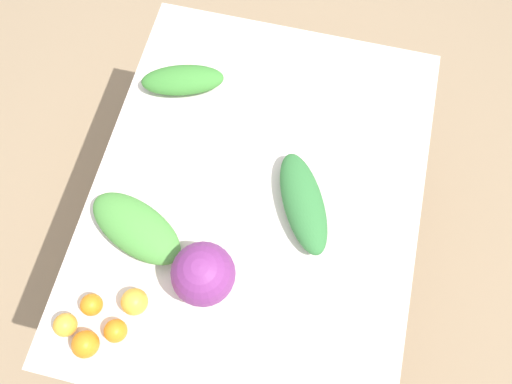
# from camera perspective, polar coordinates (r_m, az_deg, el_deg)

# --- Properties ---
(ground_plane) EXTENTS (8.00, 8.00, 0.00)m
(ground_plane) POSITION_cam_1_polar(r_m,az_deg,el_deg) (2.29, 0.00, -6.66)
(ground_plane) COLOR #937A5B
(dining_table) EXTENTS (1.34, 1.05, 0.72)m
(dining_table) POSITION_cam_1_polar(r_m,az_deg,el_deg) (1.68, 0.00, -1.27)
(dining_table) COLOR silver
(dining_table) RESTS_ON ground_plane
(cabbage_purple) EXTENTS (0.19, 0.19, 0.19)m
(cabbage_purple) POSITION_cam_1_polar(r_m,az_deg,el_deg) (1.44, -6.06, -9.30)
(cabbage_purple) COLOR #7A2D75
(cabbage_purple) RESTS_ON dining_table
(greens_bunch_chard) EXTENTS (0.19, 0.30, 0.08)m
(greens_bunch_chard) POSITION_cam_1_polar(r_m,az_deg,el_deg) (1.77, -8.38, 12.54)
(greens_bunch_chard) COLOR #3D8433
(greens_bunch_chard) RESTS_ON dining_table
(greens_bunch_beet_tops) EXTENTS (0.36, 0.26, 0.08)m
(greens_bunch_beet_tops) POSITION_cam_1_polar(r_m,az_deg,el_deg) (1.55, 5.42, -1.22)
(greens_bunch_beet_tops) COLOR #337538
(greens_bunch_beet_tops) RESTS_ON dining_table
(greens_bunch_dandelion) EXTENTS (0.27, 0.36, 0.09)m
(greens_bunch_dandelion) POSITION_cam_1_polar(r_m,az_deg,el_deg) (1.56, -13.53, -4.02)
(greens_bunch_dandelion) COLOR #4C933D
(greens_bunch_dandelion) RESTS_ON dining_table
(orange_0) EXTENTS (0.07, 0.07, 0.07)m
(orange_0) POSITION_cam_1_polar(r_m,az_deg,el_deg) (1.57, -20.97, -14.00)
(orange_0) COLOR #F9A833
(orange_0) RESTS_ON dining_table
(orange_1) EXTENTS (0.07, 0.07, 0.07)m
(orange_1) POSITION_cam_1_polar(r_m,az_deg,el_deg) (1.56, -18.29, -12.13)
(orange_1) COLOR orange
(orange_1) RESTS_ON dining_table
(orange_2) EXTENTS (0.08, 0.08, 0.08)m
(orange_2) POSITION_cam_1_polar(r_m,az_deg,el_deg) (1.54, -18.91, -16.13)
(orange_2) COLOR orange
(orange_2) RESTS_ON dining_table
(orange_3) EXTENTS (0.07, 0.07, 0.07)m
(orange_3) POSITION_cam_1_polar(r_m,az_deg,el_deg) (1.52, -15.75, -15.03)
(orange_3) COLOR orange
(orange_3) RESTS_ON dining_table
(orange_4) EXTENTS (0.08, 0.08, 0.08)m
(orange_4) POSITION_cam_1_polar(r_m,az_deg,el_deg) (1.52, -13.73, -12.09)
(orange_4) COLOR #F9A833
(orange_4) RESTS_ON dining_table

